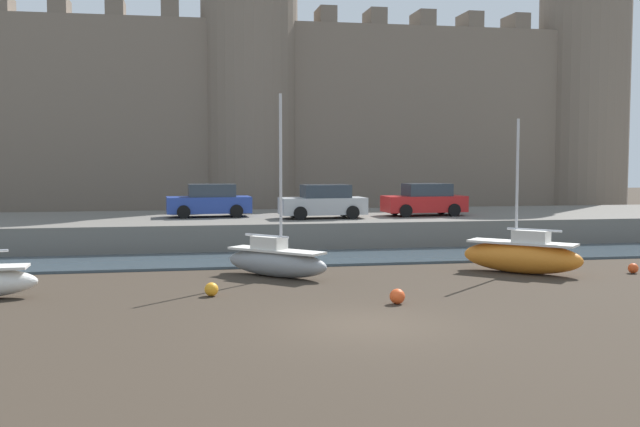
% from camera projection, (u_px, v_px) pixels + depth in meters
% --- Properties ---
extents(ground_plane, '(160.00, 160.00, 0.00)m').
position_uv_depth(ground_plane, '(365.00, 325.00, 18.64)').
color(ground_plane, '#382D23').
extents(water_channel, '(80.00, 4.50, 0.10)m').
position_uv_depth(water_channel, '(293.00, 258.00, 30.69)').
color(water_channel, '#3D4C56').
rests_on(water_channel, ground).
extents(quay_road, '(59.19, 10.00, 1.27)m').
position_uv_depth(quay_road, '(272.00, 228.00, 37.76)').
color(quay_road, '#666059').
rests_on(quay_road, ground).
extents(castle, '(54.17, 6.98, 21.73)m').
position_uv_depth(castle, '(250.00, 96.00, 48.60)').
color(castle, '#7A6B5B').
rests_on(castle, ground).
extents(sailboat_foreground_centre, '(4.00, 3.88, 5.57)m').
position_uv_depth(sailboat_foreground_centre, '(522.00, 255.00, 26.99)').
color(sailboat_foreground_centre, orange).
rests_on(sailboat_foreground_centre, ground).
extents(sailboat_foreground_left, '(3.73, 3.73, 6.37)m').
position_uv_depth(sailboat_foreground_left, '(276.00, 260.00, 26.21)').
color(sailboat_foreground_left, gray).
rests_on(sailboat_foreground_left, ground).
extents(mooring_buoy_mid_mud, '(0.44, 0.44, 0.44)m').
position_uv_depth(mooring_buoy_mid_mud, '(397.00, 296.00, 21.27)').
color(mooring_buoy_mid_mud, '#E04C1E').
rests_on(mooring_buoy_mid_mud, ground).
extents(mooring_buoy_near_channel, '(0.42, 0.42, 0.42)m').
position_uv_depth(mooring_buoy_near_channel, '(211.00, 289.00, 22.50)').
color(mooring_buoy_near_channel, orange).
rests_on(mooring_buoy_near_channel, ground).
extents(mooring_buoy_off_centre, '(0.37, 0.37, 0.37)m').
position_uv_depth(mooring_buoy_off_centre, '(633.00, 268.00, 27.01)').
color(mooring_buoy_off_centre, '#E04C1E').
rests_on(mooring_buoy_off_centre, ground).
extents(car_quay_east, '(4.17, 2.02, 1.62)m').
position_uv_depth(car_quay_east, '(425.00, 200.00, 37.72)').
color(car_quay_east, red).
rests_on(car_quay_east, quay_road).
extents(car_quay_centre_west, '(4.17, 2.02, 1.62)m').
position_uv_depth(car_quay_centre_west, '(210.00, 201.00, 36.94)').
color(car_quay_centre_west, '#263F99').
rests_on(car_quay_centre_west, quay_road).
extents(car_quay_west, '(4.17, 2.02, 1.62)m').
position_uv_depth(car_quay_west, '(323.00, 202.00, 36.06)').
color(car_quay_west, '#B2B5B7').
rests_on(car_quay_west, quay_road).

